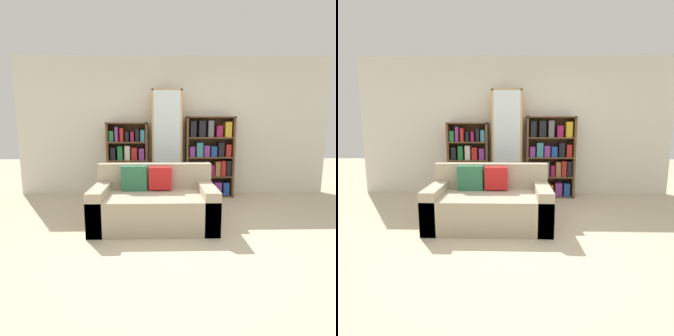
% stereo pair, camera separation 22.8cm
% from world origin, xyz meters
% --- Properties ---
extents(ground_plane, '(16.00, 16.00, 0.00)m').
position_xyz_m(ground_plane, '(0.00, 0.00, 0.00)').
color(ground_plane, beige).
extents(wall_back, '(6.15, 0.06, 2.70)m').
position_xyz_m(wall_back, '(0.00, 2.27, 1.35)').
color(wall_back, silver).
rests_on(wall_back, ground).
extents(couch, '(1.66, 0.92, 0.83)m').
position_xyz_m(couch, '(-0.36, 0.55, 0.30)').
color(couch, tan).
rests_on(couch, ground).
extents(bookshelf_left, '(0.78, 0.32, 1.44)m').
position_xyz_m(bookshelf_left, '(-0.90, 2.07, 0.68)').
color(bookshelf_left, brown).
rests_on(bookshelf_left, ground).
extents(display_cabinet, '(0.57, 0.36, 2.04)m').
position_xyz_m(display_cabinet, '(-0.15, 2.05, 1.01)').
color(display_cabinet, tan).
rests_on(display_cabinet, ground).
extents(bookshelf_right, '(0.93, 0.32, 1.55)m').
position_xyz_m(bookshelf_right, '(0.68, 2.07, 0.74)').
color(bookshelf_right, brown).
rests_on(bookshelf_right, ground).
extents(wine_bottle, '(0.08, 0.08, 0.39)m').
position_xyz_m(wine_bottle, '(0.35, 1.26, 0.16)').
color(wine_bottle, black).
rests_on(wine_bottle, ground).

